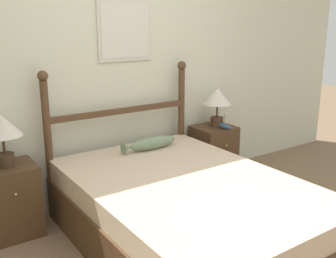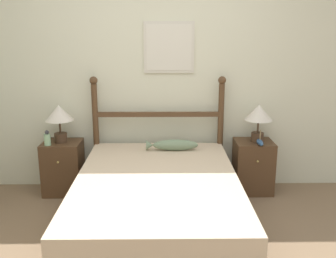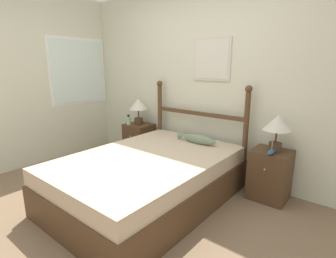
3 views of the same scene
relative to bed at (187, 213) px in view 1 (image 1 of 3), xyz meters
name	(u,v)px [view 1 (image 1 of 3)]	position (x,y,z in m)	size (l,w,h in m)	color
wall_back	(110,63)	(-0.02, 1.15, 1.02)	(6.40, 0.08, 2.55)	beige
bed	(187,213)	(0.00, 0.00, 0.00)	(1.43, 2.08, 0.53)	#4C331E
headboard	(121,126)	(0.00, 1.01, 0.45)	(1.46, 0.09, 1.27)	#4C331E
nightstand_left	(11,201)	(-1.04, 0.91, 0.03)	(0.41, 0.39, 0.58)	#4C331E
nightstand_right	(213,152)	(1.04, 0.91, 0.03)	(0.41, 0.39, 0.58)	#4C331E
table_lamp_left	(2,129)	(-1.05, 0.91, 0.61)	(0.30, 0.30, 0.41)	#422D1E
table_lamp_right	(217,99)	(1.07, 0.90, 0.61)	(0.30, 0.30, 0.41)	#422D1E
model_boat	(224,126)	(1.07, 0.79, 0.34)	(0.06, 0.20, 0.16)	#335684
fish_pillow	(150,143)	(0.15, 0.75, 0.32)	(0.54, 0.11, 0.12)	gray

